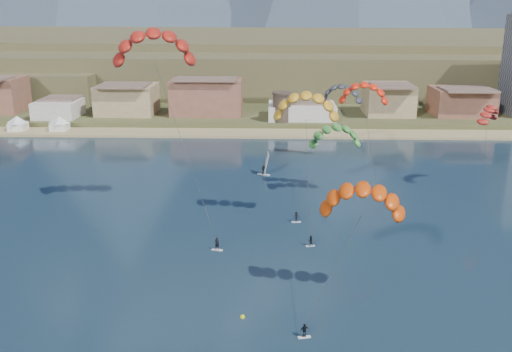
# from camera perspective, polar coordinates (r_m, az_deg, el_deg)

# --- Properties ---
(beach) EXTENTS (2200.00, 12.00, 0.90)m
(beach) POSITION_cam_1_polar(r_m,az_deg,el_deg) (160.68, 0.81, 4.31)
(beach) COLOR tan
(beach) RESTS_ON ground
(land) EXTENTS (2200.00, 900.00, 4.00)m
(land) POSITION_cam_1_polar(r_m,az_deg,el_deg) (611.85, 1.57, 13.54)
(land) COLOR brown
(land) RESTS_ON ground
(foothills) EXTENTS (940.00, 210.00, 18.00)m
(foothills) POSITION_cam_1_polar(r_m,az_deg,el_deg) (285.19, 5.86, 11.52)
(foothills) COLOR brown
(foothills) RESTS_ON ground
(town) EXTENTS (400.00, 24.00, 12.00)m
(town) POSITION_cam_1_polar(r_m,az_deg,el_deg) (180.05, -12.04, 7.82)
(town) COLOR silver
(town) RESTS_ON ground
(watchtower) EXTENTS (5.82, 5.82, 8.60)m
(watchtower) POSITION_cam_1_polar(r_m,az_deg,el_deg) (167.34, 2.60, 6.94)
(watchtower) COLOR #47382D
(watchtower) RESTS_ON ground
(kitesurfer_red) EXTENTS (19.04, 18.82, 34.54)m
(kitesurfer_red) POSITION_cam_1_polar(r_m,az_deg,el_deg) (93.93, -10.17, 13.13)
(kitesurfer_red) COLOR silver
(kitesurfer_red) RESTS_ON ground
(kitesurfer_yellow) EXTENTS (11.16, 12.20, 23.26)m
(kitesurfer_yellow) POSITION_cam_1_polar(r_m,az_deg,el_deg) (90.01, 5.03, 7.38)
(kitesurfer_yellow) COLOR silver
(kitesurfer_yellow) RESTS_ON ground
(kitesurfer_orange) EXTENTS (13.36, 12.82, 17.94)m
(kitesurfer_orange) POSITION_cam_1_polar(r_m,az_deg,el_deg) (68.46, 10.60, -1.76)
(kitesurfer_orange) COLOR silver
(kitesurfer_orange) RESTS_ON ground
(kitesurfer_green) EXTENTS (13.67, 17.09, 18.49)m
(kitesurfer_green) POSITION_cam_1_polar(r_m,az_deg,el_deg) (106.37, 7.92, 4.31)
(kitesurfer_green) COLOR silver
(kitesurfer_green) RESTS_ON ground
(distant_kite_dark) EXTENTS (10.52, 7.50, 19.44)m
(distant_kite_dark) POSITION_cam_1_polar(r_m,az_deg,el_deg) (132.30, 8.61, 8.49)
(distant_kite_dark) COLOR #262626
(distant_kite_dark) RESTS_ON ground
(distant_kite_orange) EXTENTS (9.75, 6.56, 23.08)m
(distant_kite_orange) POSITION_cam_1_polar(r_m,az_deg,el_deg) (105.65, 10.74, 8.50)
(distant_kite_orange) COLOR #262626
(distant_kite_orange) RESTS_ON ground
(distant_kite_red) EXTENTS (6.65, 7.90, 18.26)m
(distant_kite_red) POSITION_cam_1_polar(r_m,az_deg,el_deg) (116.94, 22.21, 6.03)
(distant_kite_red) COLOR #262626
(distant_kite_red) RESTS_ON ground
(windsurfer) EXTENTS (3.03, 3.14, 4.91)m
(windsurfer) POSITION_cam_1_polar(r_m,az_deg,el_deg) (121.59, 0.86, 0.83)
(windsurfer) COLOR silver
(windsurfer) RESTS_ON ground
(buoy) EXTENTS (0.60, 0.60, 0.60)m
(buoy) POSITION_cam_1_polar(r_m,az_deg,el_deg) (68.44, -1.35, -13.90)
(buoy) COLOR yellow
(buoy) RESTS_ON ground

